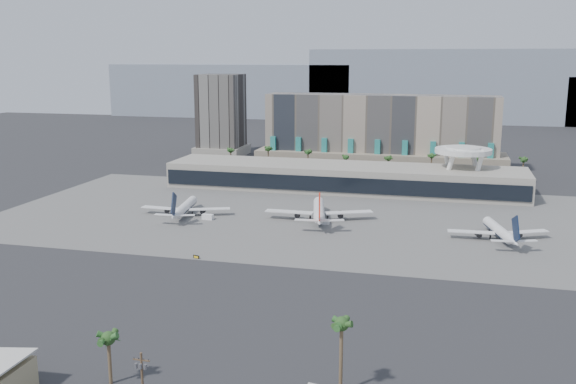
% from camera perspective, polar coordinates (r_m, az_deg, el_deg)
% --- Properties ---
extents(ground, '(900.00, 900.00, 0.00)m').
position_cam_1_polar(ground, '(206.46, -0.07, -5.79)').
color(ground, '#232326').
rests_on(ground, ground).
extents(apron_pad, '(260.00, 130.00, 0.06)m').
position_cam_1_polar(apron_pad, '(258.08, 2.95, -2.17)').
color(apron_pad, '#5B5B59').
rests_on(apron_pad, ground).
extents(mountain_ridge, '(680.00, 60.00, 70.00)m').
position_cam_1_polar(mountain_ridge, '(661.70, 12.59, 8.79)').
color(mountain_ridge, gray).
rests_on(mountain_ridge, ground).
extents(hotel, '(140.00, 30.00, 42.00)m').
position_cam_1_polar(hotel, '(369.88, 8.17, 4.66)').
color(hotel, tan).
rests_on(hotel, ground).
extents(office_tower, '(30.00, 30.00, 52.00)m').
position_cam_1_polar(office_tower, '(418.04, -5.95, 6.39)').
color(office_tower, black).
rests_on(office_tower, ground).
extents(terminal, '(170.00, 32.50, 14.50)m').
position_cam_1_polar(terminal, '(309.47, 4.97, 1.40)').
color(terminal, '#AAA595').
rests_on(terminal, ground).
extents(saucer_structure, '(26.00, 26.00, 21.89)m').
position_cam_1_polar(saucer_structure, '(309.81, 15.30, 3.27)').
color(saucer_structure, white).
rests_on(saucer_structure, ground).
extents(palm_row, '(157.80, 2.80, 13.10)m').
position_cam_1_polar(palm_row, '(342.15, 7.10, 3.04)').
color(palm_row, brown).
rests_on(palm_row, ground).
extents(utility_pole, '(3.20, 0.85, 12.00)m').
position_cam_1_polar(utility_pole, '(120.80, -12.85, -15.85)').
color(utility_pole, '#4C3826').
rests_on(utility_pole, ground).
extents(airliner_left, '(36.44, 37.78, 13.10)m').
position_cam_1_polar(airliner_left, '(261.85, -9.17, -1.37)').
color(airliner_left, white).
rests_on(airliner_left, ground).
extents(airliner_centre, '(41.75, 43.41, 15.16)m').
position_cam_1_polar(airliner_centre, '(250.95, 2.77, -1.69)').
color(airliner_centre, white).
rests_on(airliner_centre, ground).
extents(airliner_right, '(34.89, 36.22, 12.74)m').
position_cam_1_polar(airliner_right, '(236.46, 18.28, -3.29)').
color(airliner_right, white).
rests_on(airliner_right, ground).
extents(service_vehicle_a, '(4.43, 2.30, 2.12)m').
position_cam_1_polar(service_vehicle_a, '(254.53, -7.15, -2.21)').
color(service_vehicle_a, white).
rests_on(service_vehicle_a, ground).
extents(service_vehicle_b, '(3.80, 2.29, 1.90)m').
position_cam_1_polar(service_vehicle_b, '(246.01, 3.26, -2.66)').
color(service_vehicle_b, white).
rests_on(service_vehicle_b, ground).
extents(taxiway_sign, '(2.32, 1.06, 1.06)m').
position_cam_1_polar(taxiway_sign, '(206.80, -8.16, -5.73)').
color(taxiway_sign, black).
rests_on(taxiway_sign, ground).
extents(near_palm_a, '(6.00, 6.00, 10.91)m').
position_cam_1_polar(near_palm_a, '(132.37, -15.66, -12.97)').
color(near_palm_a, brown).
rests_on(near_palm_a, ground).
extents(near_palm_b, '(6.00, 6.00, 15.45)m').
position_cam_1_polar(near_palm_b, '(123.07, 4.78, -12.25)').
color(near_palm_b, brown).
rests_on(near_palm_b, ground).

